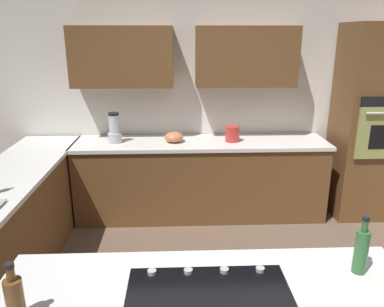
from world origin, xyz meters
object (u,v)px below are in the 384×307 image
at_px(blender, 115,130).
at_px(oil_bottle, 15,298).
at_px(mixing_bowl, 174,137).
at_px(second_bottle, 361,250).
at_px(wall_oven, 374,124).
at_px(kettle, 232,134).
at_px(cooktop, 210,304).

relative_size(blender, oil_bottle, 1.25).
distance_m(mixing_bowl, second_bottle, 2.63).
relative_size(wall_oven, kettle, 12.49).
bearing_deg(kettle, wall_oven, -179.44).
height_order(oil_bottle, second_bottle, second_bottle).
bearing_deg(oil_bottle, wall_oven, -136.59).
bearing_deg(wall_oven, kettle, 0.56).
bearing_deg(blender, mixing_bowl, 180.00).
height_order(wall_oven, mixing_bowl, wall_oven).
distance_m(mixing_bowl, kettle, 0.65).
xyz_separation_m(oil_bottle, second_bottle, (-1.59, -0.27, 0.02)).
bearing_deg(kettle, cooktop, 79.85).
xyz_separation_m(cooktop, blender, (0.82, -2.68, 0.14)).
height_order(wall_oven, cooktop, wall_oven).
height_order(kettle, second_bottle, second_bottle).
relative_size(blender, mixing_bowl, 1.60).
bearing_deg(cooktop, mixing_bowl, -86.35).
distance_m(wall_oven, kettle, 1.60).
relative_size(cooktop, mixing_bowl, 3.62).
bearing_deg(cooktop, second_bottle, -164.08).
distance_m(cooktop, mixing_bowl, 2.68).
relative_size(mixing_bowl, kettle, 1.21).
distance_m(wall_oven, cooktop, 3.41).
relative_size(wall_oven, blender, 6.44).
bearing_deg(wall_oven, second_bottle, 62.09).
xyz_separation_m(wall_oven, second_bottle, (1.31, 2.47, -0.06)).
xyz_separation_m(mixing_bowl, oil_bottle, (0.65, 2.73, 0.05)).
bearing_deg(cooktop, blender, -72.96).
bearing_deg(cooktop, wall_oven, -127.67).
distance_m(cooktop, oil_bottle, 0.83).
height_order(cooktop, second_bottle, second_bottle).
height_order(kettle, oil_bottle, oil_bottle).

